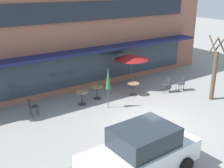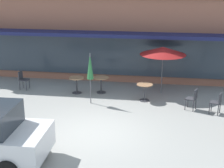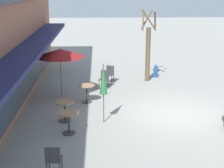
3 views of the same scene
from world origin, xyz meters
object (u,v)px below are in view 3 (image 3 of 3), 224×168
(cafe_table_streetside, at_px, (69,119))
(street_tree, at_px, (148,50))
(cafe_table_near_wall, at_px, (65,108))
(cafe_table_by_tree, at_px, (87,91))
(cafe_chair_2, at_px, (54,159))
(cafe_chair_1, at_px, (104,78))
(patio_umbrella_green_folded, at_px, (103,80))
(cafe_chair_0, at_px, (110,73))
(fire_hydrant, at_px, (156,71))
(patio_umbrella_cream_folded, at_px, (60,53))

(cafe_table_streetside, height_order, street_tree, street_tree)
(cafe_table_near_wall, distance_m, cafe_table_streetside, 1.14)
(cafe_table_by_tree, relative_size, cafe_chair_2, 0.85)
(cafe_chair_1, bearing_deg, patio_umbrella_green_folded, 178.54)
(patio_umbrella_green_folded, bearing_deg, cafe_chair_0, -4.46)
(cafe_table_by_tree, relative_size, fire_hydrant, 1.08)
(fire_hydrant, bearing_deg, cafe_chair_2, 156.33)
(cafe_table_near_wall, xyz_separation_m, cafe_chair_1, (4.08, -1.53, 0.01))
(fire_hydrant, bearing_deg, patio_umbrella_green_folded, 154.60)
(cafe_table_streetside, distance_m, street_tree, 7.49)
(cafe_chair_0, height_order, fire_hydrant, cafe_chair_0)
(cafe_table_streetside, distance_m, cafe_chair_2, 2.72)
(patio_umbrella_cream_folded, relative_size, cafe_chair_0, 2.47)
(cafe_chair_0, xyz_separation_m, cafe_chair_1, (-0.93, 0.30, 0.00))
(cafe_table_by_tree, relative_size, street_tree, 0.20)
(patio_umbrella_green_folded, bearing_deg, cafe_chair_2, 159.38)
(street_tree, bearing_deg, cafe_table_by_tree, 137.03)
(cafe_table_by_tree, height_order, cafe_chair_2, cafe_chair_2)
(cafe_table_streetside, relative_size, cafe_chair_2, 0.85)
(patio_umbrella_cream_folded, xyz_separation_m, cafe_chair_1, (1.29, -1.92, -1.50))
(patio_umbrella_green_folded, xyz_separation_m, patio_umbrella_cream_folded, (2.98, 1.81, 0.39))
(cafe_table_by_tree, distance_m, fire_hydrant, 5.34)
(cafe_table_near_wall, relative_size, patio_umbrella_cream_folded, 0.35)
(cafe_table_streetside, relative_size, street_tree, 0.20)
(cafe_chair_0, distance_m, cafe_chair_2, 9.02)
(cafe_table_by_tree, relative_size, cafe_chair_1, 0.85)
(cafe_table_streetside, relative_size, patio_umbrella_cream_folded, 0.35)
(cafe_table_by_tree, distance_m, patio_umbrella_cream_folded, 2.02)
(patio_umbrella_green_folded, bearing_deg, cafe_table_near_wall, 82.35)
(cafe_chair_0, bearing_deg, street_tree, -80.03)
(patio_umbrella_green_folded, relative_size, fire_hydrant, 3.12)
(cafe_table_streetside, xyz_separation_m, cafe_table_by_tree, (3.19, -0.52, 0.00))
(cafe_table_near_wall, xyz_separation_m, fire_hydrant, (6.01, -4.37, -0.16))
(cafe_table_near_wall, bearing_deg, patio_umbrella_green_folded, -97.65)
(patio_umbrella_cream_folded, distance_m, cafe_chair_1, 2.76)
(cafe_table_by_tree, bearing_deg, fire_hydrant, -42.61)
(cafe_chair_0, bearing_deg, patio_umbrella_green_folded, 175.54)
(patio_umbrella_cream_folded, bearing_deg, cafe_table_near_wall, -172.06)
(patio_umbrella_cream_folded, height_order, cafe_chair_2, patio_umbrella_cream_folded)
(patio_umbrella_green_folded, xyz_separation_m, fire_hydrant, (6.20, -2.94, -1.27))
(fire_hydrant, bearing_deg, cafe_table_streetside, 149.87)
(cafe_table_streetside, bearing_deg, cafe_table_near_wall, 11.82)
(cafe_chair_2, bearing_deg, cafe_chair_1, -10.58)
(cafe_table_near_wall, distance_m, cafe_chair_1, 4.36)
(cafe_chair_2, bearing_deg, cafe_table_by_tree, -6.73)
(cafe_chair_1, bearing_deg, street_tree, -60.74)
(cafe_chair_2, distance_m, fire_hydrant, 10.75)
(cafe_chair_1, distance_m, street_tree, 2.85)
(cafe_chair_1, relative_size, cafe_chair_2, 1.00)
(cafe_table_near_wall, xyz_separation_m, cafe_table_by_tree, (2.08, -0.75, 0.00))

